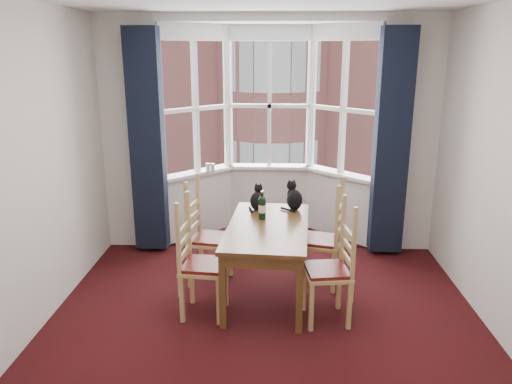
{
  "coord_description": "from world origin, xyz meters",
  "views": [
    {
      "loc": [
        0.07,
        -3.65,
        2.41
      ],
      "look_at": [
        -0.11,
        1.05,
        1.05
      ],
      "focal_mm": 35.0,
      "sensor_mm": 36.0,
      "label": 1
    }
  ],
  "objects_px": {
    "chair_right_far": "(329,243)",
    "candle_tall": "(208,168)",
    "chair_left_far": "(202,239)",
    "chair_right_near": "(337,272)",
    "cat_left": "(257,200)",
    "candle_short": "(213,167)",
    "chair_left_near": "(194,266)",
    "wine_bottle": "(262,207)",
    "dining_table": "(268,234)",
    "cat_right": "(294,198)"
  },
  "relations": [
    {
      "from": "chair_right_far",
      "to": "candle_tall",
      "type": "bearing_deg",
      "value": 135.37
    },
    {
      "from": "chair_left_far",
      "to": "chair_right_far",
      "type": "distance_m",
      "value": 1.33
    },
    {
      "from": "chair_right_near",
      "to": "cat_left",
      "type": "xyz_separation_m",
      "value": [
        -0.75,
        0.96,
        0.38
      ]
    },
    {
      "from": "candle_tall",
      "to": "candle_short",
      "type": "bearing_deg",
      "value": 27.25
    },
    {
      "from": "chair_left_near",
      "to": "chair_left_far",
      "type": "distance_m",
      "value": 0.68
    },
    {
      "from": "cat_left",
      "to": "candle_tall",
      "type": "xyz_separation_m",
      "value": [
        -0.68,
        1.16,
        0.07
      ]
    },
    {
      "from": "wine_bottle",
      "to": "candle_tall",
      "type": "relative_size",
      "value": 2.69
    },
    {
      "from": "chair_right_near",
      "to": "cat_left",
      "type": "bearing_deg",
      "value": 128.15
    },
    {
      "from": "chair_right_near",
      "to": "chair_right_far",
      "type": "xyz_separation_m",
      "value": [
        0.01,
        0.7,
        0.0
      ]
    },
    {
      "from": "chair_right_far",
      "to": "chair_right_near",
      "type": "bearing_deg",
      "value": -90.58
    },
    {
      "from": "dining_table",
      "to": "cat_left",
      "type": "distance_m",
      "value": 0.56
    },
    {
      "from": "dining_table",
      "to": "chair_left_far",
      "type": "xyz_separation_m",
      "value": [
        -0.7,
        0.29,
        -0.18
      ]
    },
    {
      "from": "chair_right_near",
      "to": "wine_bottle",
      "type": "height_order",
      "value": "wine_bottle"
    },
    {
      "from": "chair_right_near",
      "to": "candle_short",
      "type": "height_order",
      "value": "candle_short"
    },
    {
      "from": "dining_table",
      "to": "chair_left_far",
      "type": "bearing_deg",
      "value": 157.24
    },
    {
      "from": "chair_right_far",
      "to": "candle_tall",
      "type": "distance_m",
      "value": 2.07
    },
    {
      "from": "chair_left_near",
      "to": "candle_tall",
      "type": "height_order",
      "value": "candle_tall"
    },
    {
      "from": "candle_tall",
      "to": "candle_short",
      "type": "xyz_separation_m",
      "value": [
        0.06,
        0.03,
        -0.0
      ]
    },
    {
      "from": "dining_table",
      "to": "chair_left_near",
      "type": "height_order",
      "value": "chair_left_near"
    },
    {
      "from": "chair_right_far",
      "to": "cat_right",
      "type": "relative_size",
      "value": 2.83
    },
    {
      "from": "chair_right_near",
      "to": "chair_right_far",
      "type": "height_order",
      "value": "same"
    },
    {
      "from": "candle_short",
      "to": "dining_table",
      "type": "bearing_deg",
      "value": -66.34
    },
    {
      "from": "chair_right_near",
      "to": "wine_bottle",
      "type": "xyz_separation_m",
      "value": [
        -0.69,
        0.64,
        0.4
      ]
    },
    {
      "from": "chair_left_near",
      "to": "cat_right",
      "type": "relative_size",
      "value": 2.83
    },
    {
      "from": "dining_table",
      "to": "chair_right_near",
      "type": "height_order",
      "value": "chair_right_near"
    },
    {
      "from": "dining_table",
      "to": "candle_short",
      "type": "distance_m",
      "value": 1.87
    },
    {
      "from": "chair_left_near",
      "to": "chair_left_far",
      "type": "height_order",
      "value": "same"
    },
    {
      "from": "chair_left_far",
      "to": "chair_right_far",
      "type": "height_order",
      "value": "same"
    },
    {
      "from": "candle_tall",
      "to": "candle_short",
      "type": "distance_m",
      "value": 0.07
    },
    {
      "from": "chair_right_near",
      "to": "wine_bottle",
      "type": "bearing_deg",
      "value": 137.14
    },
    {
      "from": "dining_table",
      "to": "chair_left_far",
      "type": "relative_size",
      "value": 1.63
    },
    {
      "from": "wine_bottle",
      "to": "candle_short",
      "type": "height_order",
      "value": "wine_bottle"
    },
    {
      "from": "chair_left_far",
      "to": "wine_bottle",
      "type": "height_order",
      "value": "wine_bottle"
    },
    {
      "from": "wine_bottle",
      "to": "chair_right_far",
      "type": "bearing_deg",
      "value": 4.76
    },
    {
      "from": "chair_left_near",
      "to": "chair_right_far",
      "type": "bearing_deg",
      "value": 25.8
    },
    {
      "from": "chair_right_far",
      "to": "candle_short",
      "type": "height_order",
      "value": "candle_short"
    },
    {
      "from": "dining_table",
      "to": "wine_bottle",
      "type": "bearing_deg",
      "value": 107.85
    },
    {
      "from": "chair_left_far",
      "to": "candle_tall",
      "type": "distance_m",
      "value": 1.45
    },
    {
      "from": "chair_left_far",
      "to": "cat_left",
      "type": "distance_m",
      "value": 0.72
    },
    {
      "from": "chair_right_near",
      "to": "chair_left_far",
      "type": "bearing_deg",
      "value": 150.69
    },
    {
      "from": "candle_short",
      "to": "chair_right_far",
      "type": "bearing_deg",
      "value": -46.42
    },
    {
      "from": "dining_table",
      "to": "candle_short",
      "type": "relative_size",
      "value": 14.53
    },
    {
      "from": "wine_bottle",
      "to": "candle_tall",
      "type": "height_order",
      "value": "wine_bottle"
    },
    {
      "from": "chair_left_near",
      "to": "chair_right_far",
      "type": "height_order",
      "value": "same"
    },
    {
      "from": "chair_left_far",
      "to": "candle_tall",
      "type": "relative_size",
      "value": 8.39
    },
    {
      "from": "chair_right_far",
      "to": "candle_tall",
      "type": "height_order",
      "value": "candle_tall"
    },
    {
      "from": "candle_tall",
      "to": "dining_table",
      "type": "bearing_deg",
      "value": -64.3
    },
    {
      "from": "chair_right_far",
      "to": "dining_table",
      "type": "bearing_deg",
      "value": -158.88
    },
    {
      "from": "wine_bottle",
      "to": "candle_tall",
      "type": "distance_m",
      "value": 1.65
    },
    {
      "from": "chair_right_far",
      "to": "candle_short",
      "type": "xyz_separation_m",
      "value": [
        -1.38,
        1.45,
        0.45
      ]
    }
  ]
}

